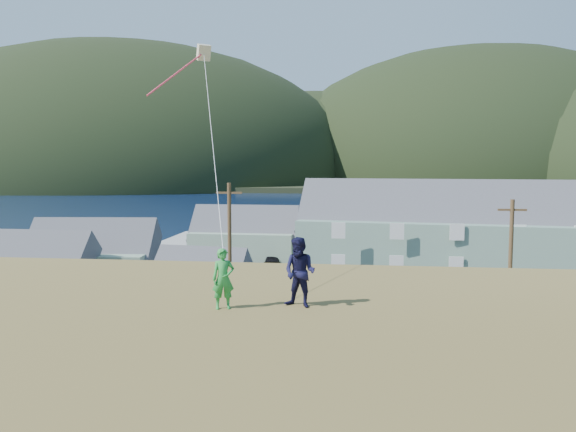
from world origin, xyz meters
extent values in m
plane|color=#0A1638|center=(0.00, 0.00, 0.00)|extent=(900.00, 900.00, 0.00)
cube|color=#4C3D19|center=(0.00, -2.00, 0.05)|extent=(110.00, 8.00, 0.10)
cube|color=#28282B|center=(0.00, 17.00, 0.06)|extent=(72.00, 36.00, 0.12)
cube|color=gray|center=(-6.00, 40.00, 0.45)|extent=(26.00, 14.00, 0.90)
cube|color=black|center=(0.00, 330.00, 1.00)|extent=(900.00, 320.00, 2.00)
ellipsoid|color=black|center=(-120.00, 260.00, 2.00)|extent=(260.00, 234.00, 143.00)
ellipsoid|color=black|center=(-20.00, 300.00, 2.00)|extent=(200.00, 180.00, 100.00)
ellipsoid|color=black|center=(70.00, 290.00, 2.00)|extent=(230.00, 207.00, 142.60)
cube|color=gray|center=(16.08, 21.21, 2.79)|extent=(32.05, 12.94, 5.34)
cube|color=#47474C|center=(16.08, 21.21, 6.88)|extent=(32.52, 12.84, 8.73)
cube|color=#285E50|center=(-18.38, 6.92, 1.66)|extent=(8.31, 6.28, 3.09)
cube|color=#47474C|center=(-18.38, 6.92, 4.03)|extent=(8.81, 6.06, 5.96)
cube|color=gray|center=(-15.83, 11.41, 1.86)|extent=(10.36, 7.42, 3.48)
cube|color=#47474C|center=(-15.83, 11.41, 4.47)|extent=(10.83, 7.22, 6.27)
cube|color=silver|center=(-5.71, 7.58, 1.40)|extent=(6.99, 5.42, 2.57)
cube|color=#47474C|center=(-5.71, 7.58, 3.33)|extent=(7.48, 5.47, 4.58)
cube|color=gray|center=(-6.10, 26.43, 1.85)|extent=(10.95, 6.74, 3.46)
cube|color=#47474C|center=(-6.10, 26.43, 4.55)|extent=(11.45, 6.65, 6.38)
cylinder|color=#47331E|center=(-2.06, 1.50, 4.82)|extent=(0.24, 0.24, 9.40)
cylinder|color=#47331E|center=(14.44, 1.50, 4.38)|extent=(0.24, 0.24, 8.53)
imported|color=maroon|center=(-11.76, 24.89, 0.81)|extent=(2.73, 5.16, 1.38)
imported|color=silver|center=(-10.77, 18.65, 0.85)|extent=(2.70, 5.38, 1.46)
imported|color=#232227|center=(-4.08, 17.59, 0.90)|extent=(2.31, 5.40, 1.55)
imported|color=beige|center=(-6.43, 24.38, 0.80)|extent=(2.17, 4.76, 1.35)
imported|color=navy|center=(-1.23, 16.72, 0.83)|extent=(2.23, 4.37, 1.42)
imported|color=black|center=(-2.80, 24.23, 0.86)|extent=(2.16, 4.49, 1.48)
imported|color=#B5161A|center=(-20.49, 16.75, 0.77)|extent=(1.67, 3.88, 1.30)
imported|color=navy|center=(4.02, 23.59, 0.90)|extent=(1.93, 4.83, 1.56)
imported|color=green|center=(2.44, -18.82, 7.93)|extent=(0.62, 0.50, 1.46)
imported|color=black|center=(4.24, -18.42, 8.05)|extent=(1.00, 0.89, 1.70)
cube|color=beige|center=(0.07, -11.64, 14.65)|extent=(0.61, 0.60, 0.60)
cylinder|color=#FC4256|center=(-0.53, -12.89, 13.75)|extent=(0.06, 0.06, 3.31)
cylinder|color=white|center=(1.26, -15.23, 11.65)|extent=(0.02, 0.02, 9.64)
camera|label=1|loc=(5.57, -31.73, 10.66)|focal=35.00mm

